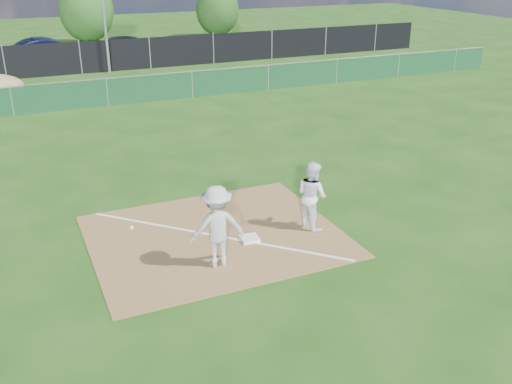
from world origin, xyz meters
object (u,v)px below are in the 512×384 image
(car_mid, at_px, (48,51))
(tree_mid, at_px, (86,11))
(first_base, at_px, (250,239))
(car_right, at_px, (130,47))
(play_at_first, at_px, (217,226))
(runner, at_px, (312,195))
(tree_right, at_px, (217,10))
(light_pole, at_px, (102,0))

(car_mid, height_order, tree_mid, tree_mid)
(first_base, bearing_deg, car_right, 83.64)
(tree_mid, bearing_deg, car_mid, -116.18)
(play_at_first, bearing_deg, tree_mid, 85.65)
(play_at_first, xyz_separation_m, runner, (2.84, 0.84, -0.09))
(play_at_first, xyz_separation_m, tree_mid, (2.63, 34.64, 1.44))
(tree_right, bearing_deg, first_base, -109.22)
(first_base, xyz_separation_m, car_mid, (-2.04, 26.62, 0.73))
(runner, height_order, tree_right, tree_right)
(light_pole, xyz_separation_m, first_base, (-0.82, -22.27, -3.94))
(play_at_first, relative_size, runner, 1.44)
(play_at_first, relative_size, car_right, 0.51)
(first_base, xyz_separation_m, runner, (1.74, 0.09, 0.81))
(car_right, distance_m, tree_mid, 7.90)
(light_pole, height_order, runner, light_pole)
(first_base, relative_size, car_right, 0.08)
(first_base, height_order, play_at_first, play_at_first)
(light_pole, bearing_deg, first_base, -92.10)
(light_pole, height_order, car_mid, light_pole)
(light_pole, distance_m, first_base, 22.63)
(play_at_first, distance_m, tree_right, 36.48)
(car_right, xyz_separation_m, tree_mid, (-1.40, 7.59, 1.67))
(tree_mid, bearing_deg, runner, -89.64)
(first_base, distance_m, tree_mid, 34.01)
(play_at_first, distance_m, runner, 2.97)
(play_at_first, relative_size, car_mid, 0.53)
(light_pole, relative_size, car_mid, 1.68)
(car_mid, relative_size, tree_mid, 1.02)
(tree_mid, bearing_deg, light_pole, -93.53)
(first_base, distance_m, car_mid, 26.70)
(light_pole, xyz_separation_m, tree_right, (10.83, 11.15, -1.91))
(car_mid, xyz_separation_m, tree_mid, (3.58, 7.27, 1.61))
(runner, bearing_deg, tree_right, -27.41)
(light_pole, relative_size, tree_right, 1.97)
(light_pole, bearing_deg, runner, -87.61)
(car_mid, bearing_deg, tree_mid, -35.82)
(runner, distance_m, car_right, 26.23)
(tree_mid, distance_m, tree_right, 10.13)
(first_base, bearing_deg, tree_mid, 87.41)
(car_right, bearing_deg, runner, 154.17)
(first_base, bearing_deg, play_at_first, -145.69)
(car_mid, bearing_deg, light_pole, -156.29)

